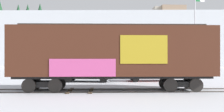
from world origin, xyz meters
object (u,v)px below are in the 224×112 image
object	(u,v)px
parked_car_red	(150,72)
freight_car	(113,52)
flagpole	(196,26)
parked_car_black	(87,73)

from	to	relation	value
parked_car_red	freight_car	bearing A→B (deg)	-116.50
flagpole	parked_car_red	bearing A→B (deg)	-142.11
flagpole	parked_car_black	xyz separation A→B (m)	(-11.90, -5.31, -4.99)
parked_car_black	parked_car_red	xyz separation A→B (m)	(5.97, 0.70, 0.05)
freight_car	parked_car_red	world-z (taller)	freight_car
freight_car	parked_car_black	distance (m)	6.95
flagpole	parked_car_red	xyz separation A→B (m)	(-5.93, -4.62, -4.94)
parked_car_black	parked_car_red	world-z (taller)	parked_car_red
flagpole	parked_car_black	distance (m)	13.96
flagpole	parked_car_red	world-z (taller)	flagpole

